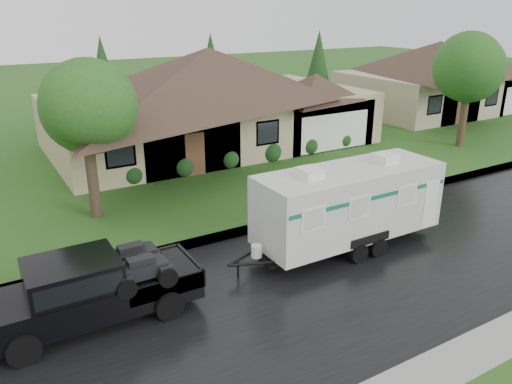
{
  "coord_description": "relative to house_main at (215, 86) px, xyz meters",
  "views": [
    {
      "loc": [
        -10.54,
        -12.5,
        7.87
      ],
      "look_at": [
        -1.96,
        2.0,
        1.61
      ],
      "focal_mm": 35.0,
      "sensor_mm": 36.0,
      "label": 1
    }
  ],
  "objects": [
    {
      "name": "ground",
      "position": [
        -2.29,
        -13.84,
        -3.59
      ],
      "size": [
        140.0,
        140.0,
        0.0
      ],
      "primitive_type": "plane",
      "color": "#2D591B",
      "rests_on": "ground"
    },
    {
      "name": "road",
      "position": [
        -2.29,
        -15.84,
        -3.59
      ],
      "size": [
        140.0,
        8.0,
        0.01
      ],
      "primitive_type": "cube",
      "color": "black",
      "rests_on": "ground"
    },
    {
      "name": "curb",
      "position": [
        -2.29,
        -11.59,
        -3.52
      ],
      "size": [
        140.0,
        0.5,
        0.15
      ],
      "primitive_type": "cube",
      "color": "gray",
      "rests_on": "ground"
    },
    {
      "name": "lawn",
      "position": [
        -2.29,
        1.16,
        -3.52
      ],
      "size": [
        140.0,
        26.0,
        0.15
      ],
      "primitive_type": "cube",
      "color": "#2D591B",
      "rests_on": "ground"
    },
    {
      "name": "house_main",
      "position": [
        0.0,
        0.0,
        0.0
      ],
      "size": [
        19.44,
        10.8,
        6.9
      ],
      "color": "tan",
      "rests_on": "lawn"
    },
    {
      "name": "house_neighbor",
      "position": [
        19.97,
        0.5,
        -0.27
      ],
      "size": [
        15.12,
        9.72,
        6.45
      ],
      "color": "tan",
      "rests_on": "lawn"
    },
    {
      "name": "tree_left_green",
      "position": [
        -9.02,
        -7.63,
        0.81
      ],
      "size": [
        3.71,
        3.71,
        6.13
      ],
      "color": "#382B1E",
      "rests_on": "lawn"
    },
    {
      "name": "tree_right_green",
      "position": [
        12.16,
        -7.81,
        1.02
      ],
      "size": [
        3.89,
        3.89,
        6.43
      ],
      "color": "#382B1E",
      "rests_on": "lawn"
    },
    {
      "name": "shrub_row",
      "position": [
        -0.29,
        -4.54,
        -2.94
      ],
      "size": [
        13.6,
        1.0,
        1.0
      ],
      "color": "#143814",
      "rests_on": "lawn"
    },
    {
      "name": "pickup_truck",
      "position": [
        -10.91,
        -14.4,
        -2.58
      ],
      "size": [
        5.67,
        2.15,
        1.89
      ],
      "color": "black",
      "rests_on": "ground"
    },
    {
      "name": "travel_trailer",
      "position": [
        -2.11,
        -14.4,
        -1.93
      ],
      "size": [
        6.99,
        2.46,
        3.14
      ],
      "color": "silver",
      "rests_on": "ground"
    }
  ]
}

